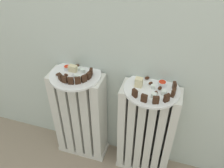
# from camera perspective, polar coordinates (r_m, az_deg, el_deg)

# --- Properties ---
(radiator_left) EXTENTS (0.33, 0.14, 0.64)m
(radiator_left) POSITION_cam_1_polar(r_m,az_deg,el_deg) (1.52, -7.75, -8.04)
(radiator_left) COLOR silver
(radiator_left) RESTS_ON ground_plane
(radiator_right) EXTENTS (0.33, 0.14, 0.64)m
(radiator_right) POSITION_cam_1_polar(r_m,az_deg,el_deg) (1.44, 8.30, -11.67)
(radiator_right) COLOR silver
(radiator_right) RESTS_ON ground_plane
(plate_left) EXTENTS (0.29, 0.29, 0.01)m
(plate_left) POSITION_cam_1_polar(r_m,az_deg,el_deg) (1.30, -8.96, 2.19)
(plate_left) COLOR white
(plate_left) RESTS_ON radiator_left
(plate_right) EXTENTS (0.29, 0.29, 0.01)m
(plate_right) POSITION_cam_1_polar(r_m,az_deg,el_deg) (1.20, 9.70, -1.32)
(plate_right) COLOR white
(plate_right) RESTS_ON radiator_right
(dark_cake_slice_left_0) EXTENTS (0.03, 0.03, 0.04)m
(dark_cake_slice_left_0) POSITION_cam_1_polar(r_m,az_deg,el_deg) (1.26, -12.55, 1.67)
(dark_cake_slice_left_0) COLOR #382114
(dark_cake_slice_left_0) RESTS_ON plate_left
(dark_cake_slice_left_1) EXTENTS (0.03, 0.02, 0.04)m
(dark_cake_slice_left_1) POSITION_cam_1_polar(r_m,az_deg,el_deg) (1.23, -11.52, 1.05)
(dark_cake_slice_left_1) COLOR #382114
(dark_cake_slice_left_1) RESTS_ON plate_left
(dark_cake_slice_left_2) EXTENTS (0.03, 0.02, 0.04)m
(dark_cake_slice_left_2) POSITION_cam_1_polar(r_m,az_deg,el_deg) (1.22, -10.05, 0.75)
(dark_cake_slice_left_2) COLOR #382114
(dark_cake_slice_left_2) RESTS_ON plate_left
(dark_cake_slice_left_3) EXTENTS (0.03, 0.03, 0.04)m
(dark_cake_slice_left_3) POSITION_cam_1_polar(r_m,az_deg,el_deg) (1.22, -8.40, 0.84)
(dark_cake_slice_left_3) COLOR #382114
(dark_cake_slice_left_3) RESTS_ON plate_left
(dark_cake_slice_left_4) EXTENTS (0.03, 0.03, 0.04)m
(dark_cake_slice_left_4) POSITION_cam_1_polar(r_m,az_deg,el_deg) (1.23, -6.87, 1.30)
(dark_cake_slice_left_4) COLOR #382114
(dark_cake_slice_left_4) RESTS_ON plate_left
(dark_cake_slice_left_5) EXTENTS (0.02, 0.03, 0.04)m
(dark_cake_slice_left_5) POSITION_cam_1_polar(r_m,az_deg,el_deg) (1.25, -5.72, 2.05)
(dark_cake_slice_left_5) COLOR #382114
(dark_cake_slice_left_5) RESTS_ON plate_left
(dark_cake_slice_left_6) EXTENTS (0.02, 0.03, 0.04)m
(dark_cake_slice_left_6) POSITION_cam_1_polar(r_m,az_deg,el_deg) (1.27, -5.15, 2.94)
(dark_cake_slice_left_6) COLOR #382114
(dark_cake_slice_left_6) RESTS_ON plate_left
(marble_cake_slice_left_0) EXTENTS (0.05, 0.03, 0.04)m
(marble_cake_slice_left_0) POSITION_cam_1_polar(r_m,az_deg,el_deg) (1.32, -9.56, 3.79)
(marble_cake_slice_left_0) COLOR beige
(marble_cake_slice_left_0) RESTS_ON plate_left
(turkish_delight_left_0) EXTENTS (0.03, 0.03, 0.02)m
(turkish_delight_left_0) POSITION_cam_1_polar(r_m,az_deg,el_deg) (1.25, -7.91, 1.53)
(turkish_delight_left_0) COLOR white
(turkish_delight_left_0) RESTS_ON plate_left
(turkish_delight_left_1) EXTENTS (0.03, 0.03, 0.02)m
(turkish_delight_left_1) POSITION_cam_1_polar(r_m,az_deg,el_deg) (1.30, -7.17, 3.28)
(turkish_delight_left_1) COLOR white
(turkish_delight_left_1) RESTS_ON plate_left
(turkish_delight_left_2) EXTENTS (0.02, 0.02, 0.02)m
(turkish_delight_left_2) POSITION_cam_1_polar(r_m,az_deg,el_deg) (1.27, -8.79, 1.88)
(turkish_delight_left_2) COLOR white
(turkish_delight_left_2) RESTS_ON plate_left
(turkish_delight_left_3) EXTENTS (0.02, 0.02, 0.02)m
(turkish_delight_left_3) POSITION_cam_1_polar(r_m,az_deg,el_deg) (1.32, -8.10, 3.69)
(turkish_delight_left_3) COLOR white
(turkish_delight_left_3) RESTS_ON plate_left
(medjool_date_left_0) EXTENTS (0.02, 0.02, 0.02)m
(medjool_date_left_0) POSITION_cam_1_polar(r_m,az_deg,el_deg) (1.29, -11.19, 2.19)
(medjool_date_left_0) COLOR #3D1E0F
(medjool_date_left_0) RESTS_ON plate_left
(medjool_date_left_1) EXTENTS (0.03, 0.03, 0.01)m
(medjool_date_left_1) POSITION_cam_1_polar(r_m,az_deg,el_deg) (1.30, -13.00, 2.31)
(medjool_date_left_1) COLOR #3D1E0F
(medjool_date_left_1) RESTS_ON plate_left
(medjool_date_left_2) EXTENTS (0.03, 0.03, 0.02)m
(medjool_date_left_2) POSITION_cam_1_polar(r_m,az_deg,el_deg) (1.35, -8.66, 4.43)
(medjool_date_left_2) COLOR #3D1E0F
(medjool_date_left_2) RESTS_ON plate_left
(jam_bowl_left) EXTENTS (0.04, 0.04, 0.02)m
(jam_bowl_left) POSITION_cam_1_polar(r_m,az_deg,el_deg) (1.34, -10.93, 3.95)
(jam_bowl_left) COLOR white
(jam_bowl_left) RESTS_ON plate_left
(dark_cake_slice_right_0) EXTENTS (0.03, 0.03, 0.04)m
(dark_cake_slice_right_0) POSITION_cam_1_polar(r_m,az_deg,el_deg) (1.13, 5.60, -2.24)
(dark_cake_slice_right_0) COLOR #382114
(dark_cake_slice_right_0) RESTS_ON plate_right
(dark_cake_slice_right_1) EXTENTS (0.03, 0.02, 0.04)m
(dark_cake_slice_right_1) POSITION_cam_1_polar(r_m,az_deg,el_deg) (1.11, 7.86, -3.47)
(dark_cake_slice_right_1) COLOR #382114
(dark_cake_slice_right_1) RESTS_ON plate_right
(dark_cake_slice_right_2) EXTENTS (0.03, 0.02, 0.04)m
(dark_cake_slice_right_2) POSITION_cam_1_polar(r_m,az_deg,el_deg) (1.11, 10.70, -3.88)
(dark_cake_slice_right_2) COLOR #382114
(dark_cake_slice_right_2) RESTS_ON plate_right
(dark_cake_slice_right_3) EXTENTS (0.03, 0.03, 0.04)m
(dark_cake_slice_right_3) POSITION_cam_1_polar(r_m,az_deg,el_deg) (1.13, 13.26, -3.35)
(dark_cake_slice_right_3) COLOR #382114
(dark_cake_slice_right_3) RESTS_ON plate_right
(dark_cake_slice_right_4) EXTENTS (0.02, 0.03, 0.04)m
(dark_cake_slice_right_4) POSITION_cam_1_polar(r_m,az_deg,el_deg) (1.16, 14.81, -2.08)
(dark_cake_slice_right_4) COLOR #382114
(dark_cake_slice_right_4) RESTS_ON plate_right
(dark_cake_slice_right_5) EXTENTS (0.02, 0.03, 0.04)m
(dark_cake_slice_right_5) POSITION_cam_1_polar(r_m,az_deg,el_deg) (1.21, 15.05, -0.47)
(dark_cake_slice_right_5) COLOR #382114
(dark_cake_slice_right_5) RESTS_ON plate_right
(marble_cake_slice_right_0) EXTENTS (0.04, 0.03, 0.05)m
(marble_cake_slice_right_0) POSITION_cam_1_polar(r_m,az_deg,el_deg) (1.19, 6.59, 0.42)
(marble_cake_slice_right_0) COLOR beige
(marble_cake_slice_right_0) RESTS_ON plate_right
(turkish_delight_right_0) EXTENTS (0.03, 0.03, 0.02)m
(turkish_delight_right_0) POSITION_cam_1_polar(r_m,az_deg,el_deg) (1.17, 12.59, -2.05)
(turkish_delight_right_0) COLOR white
(turkish_delight_right_0) RESTS_ON plate_right
(turkish_delight_right_1) EXTENTS (0.02, 0.02, 0.02)m
(turkish_delight_right_1) POSITION_cam_1_polar(r_m,az_deg,el_deg) (1.20, 9.98, -0.65)
(turkish_delight_right_1) COLOR white
(turkish_delight_right_1) RESTS_ON plate_right
(turkish_delight_right_2) EXTENTS (0.03, 0.03, 0.02)m
(turkish_delight_right_2) POSITION_cam_1_polar(r_m,az_deg,el_deg) (1.14, 10.22, -2.73)
(turkish_delight_right_2) COLOR white
(turkish_delight_right_2) RESTS_ON plate_right
(medjool_date_right_0) EXTENTS (0.03, 0.03, 0.02)m
(medjool_date_right_0) POSITION_cam_1_polar(r_m,az_deg,el_deg) (1.20, 11.64, -0.99)
(medjool_date_right_0) COLOR #3D1E0F
(medjool_date_right_0) RESTS_ON plate_right
(medjool_date_right_1) EXTENTS (0.03, 0.03, 0.02)m
(medjool_date_right_1) POSITION_cam_1_polar(r_m,az_deg,el_deg) (1.22, 9.44, 0.20)
(medjool_date_right_1) COLOR #3D1E0F
(medjool_date_right_1) RESTS_ON plate_right
(medjool_date_right_2) EXTENTS (0.03, 0.03, 0.01)m
(medjool_date_right_2) POSITION_cam_1_polar(r_m,az_deg,el_deg) (1.26, 8.56, 1.45)
(medjool_date_right_2) COLOR #3D1E0F
(medjool_date_right_2) RESTS_ON plate_right
(medjool_date_right_3) EXTENTS (0.02, 0.03, 0.01)m
(medjool_date_right_3) POSITION_cam_1_polar(r_m,az_deg,el_deg) (1.17, 10.71, -2.13)
(medjool_date_right_3) COLOR #3D1E0F
(medjool_date_right_3) RESTS_ON plate_right
(jam_bowl_right) EXTENTS (0.04, 0.04, 0.02)m
(jam_bowl_right) POSITION_cam_1_polar(r_m,az_deg,el_deg) (1.23, 12.18, 0.18)
(jam_bowl_right) COLOR white
(jam_bowl_right) RESTS_ON plate_right
(fork) EXTENTS (0.02, 0.10, 0.00)m
(fork) POSITION_cam_1_polar(r_m,az_deg,el_deg) (1.27, -10.04, 1.37)
(fork) COLOR silver
(fork) RESTS_ON plate_left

